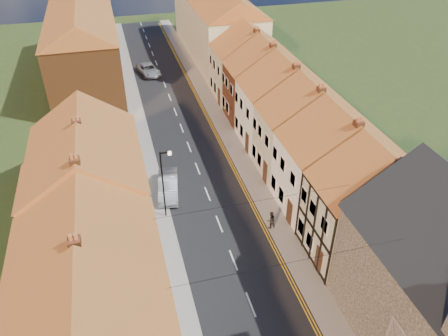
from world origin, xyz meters
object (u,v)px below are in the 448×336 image
at_px(car_distant, 148,70).
at_px(pedestrian_right, 271,220).
at_px(car_mid, 168,186).
at_px(lamppost, 164,181).

relative_size(car_distant, pedestrian_right, 3.24).
distance_m(car_mid, pedestrian_right, 9.51).
xyz_separation_m(lamppost, pedestrian_right, (7.51, -3.53, -2.67)).
distance_m(car_mid, car_distant, 27.04).
bearing_deg(car_distant, lamppost, -105.73).
height_order(car_mid, pedestrian_right, pedestrian_right).
bearing_deg(car_mid, pedestrian_right, -34.18).
relative_size(lamppost, pedestrian_right, 4.01).
distance_m(lamppost, pedestrian_right, 8.72).
xyz_separation_m(car_mid, pedestrian_right, (6.90, -6.54, 0.09)).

